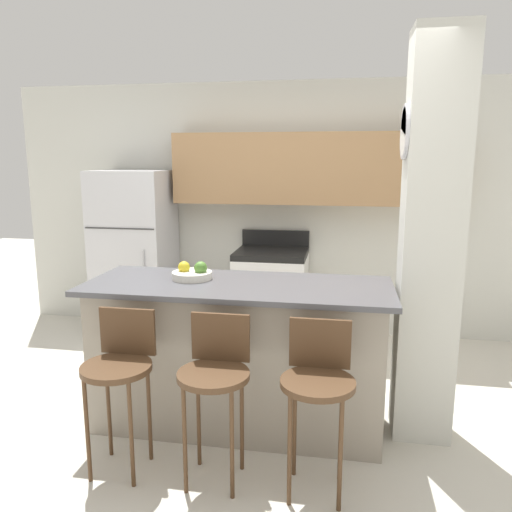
{
  "coord_description": "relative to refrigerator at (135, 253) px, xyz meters",
  "views": [
    {
      "loc": [
        0.67,
        -3.1,
        1.8
      ],
      "look_at": [
        0.0,
        0.69,
        1.04
      ],
      "focal_mm": 35.0,
      "sensor_mm": 36.0,
      "label": 1
    }
  ],
  "objects": [
    {
      "name": "trash_bin",
      "position": [
        0.59,
        -0.23,
        -0.65
      ],
      "size": [
        0.28,
        0.28,
        0.38
      ],
      "color": "#59595B",
      "rests_on": "ground_plane"
    },
    {
      "name": "pillar_right",
      "position": [
        2.63,
        -1.52,
        0.44
      ],
      "size": [
        0.38,
        0.33,
        2.55
      ],
      "color": "silver",
      "rests_on": "ground_plane"
    },
    {
      "name": "wall_back",
      "position": [
        1.55,
        0.31,
        0.61
      ],
      "size": [
        5.6,
        0.38,
        2.55
      ],
      "color": "silver",
      "rests_on": "ground_plane"
    },
    {
      "name": "refrigerator",
      "position": [
        0.0,
        0.0,
        0.0
      ],
      "size": [
        0.73,
        0.68,
        1.68
      ],
      "color": "silver",
      "rests_on": "ground_plane"
    },
    {
      "name": "bar_stool_mid",
      "position": [
        1.42,
        -2.22,
        -0.21
      ],
      "size": [
        0.4,
        0.4,
        0.93
      ],
      "color": "#4C331E",
      "rests_on": "ground_plane"
    },
    {
      "name": "stove_range",
      "position": [
        1.41,
        0.03,
        -0.38
      ],
      "size": [
        0.69,
        0.63,
        1.07
      ],
      "color": "white",
      "rests_on": "ground_plane"
    },
    {
      "name": "bar_stool_right",
      "position": [
        1.99,
        -2.22,
        -0.21
      ],
      "size": [
        0.4,
        0.4,
        0.93
      ],
      "color": "#4C331E",
      "rests_on": "ground_plane"
    },
    {
      "name": "bar_stool_left",
      "position": [
        0.86,
        -2.22,
        -0.21
      ],
      "size": [
        0.4,
        0.4,
        0.93
      ],
      "color": "#4C331E",
      "rests_on": "ground_plane"
    },
    {
      "name": "counter_bar",
      "position": [
        1.42,
        -1.62,
        -0.34
      ],
      "size": [
        2.01,
        0.77,
        0.99
      ],
      "color": "gray",
      "rests_on": "ground_plane"
    },
    {
      "name": "fruit_bowl",
      "position": [
        1.1,
        -1.55,
        0.19
      ],
      "size": [
        0.27,
        0.27,
        0.12
      ],
      "color": "silver",
      "rests_on": "counter_bar"
    },
    {
      "name": "ground_plane",
      "position": [
        1.42,
        -1.62,
        -0.84
      ],
      "size": [
        14.0,
        14.0,
        0.0
      ],
      "primitive_type": "plane",
      "color": "beige"
    }
  ]
}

